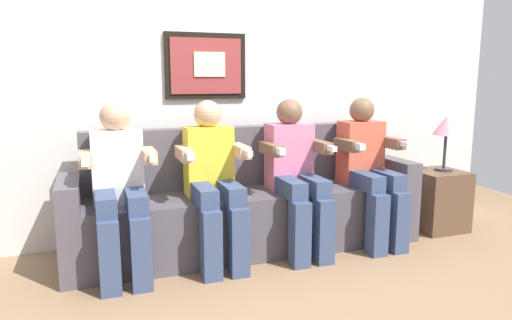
{
  "coord_description": "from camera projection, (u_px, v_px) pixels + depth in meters",
  "views": [
    {
      "loc": [
        -1.06,
        -2.82,
        1.25
      ],
      "look_at": [
        0.0,
        0.15,
        0.7
      ],
      "focal_mm": 32.49,
      "sensor_mm": 36.0,
      "label": 1
    }
  ],
  "objects": [
    {
      "name": "ground_plane",
      "position": [
        263.0,
        264.0,
        3.18
      ],
      "size": [
        6.48,
        6.48,
        0.0
      ],
      "primitive_type": "plane",
      "color": "#8C6B4C"
    },
    {
      "name": "back_wall_assembly",
      "position": [
        229.0,
        73.0,
        3.66
      ],
      "size": [
        4.99,
        0.1,
        2.6
      ],
      "color": "silver",
      "rests_on": "ground_plane"
    },
    {
      "name": "couch",
      "position": [
        248.0,
        208.0,
        3.43
      ],
      "size": [
        2.59,
        0.58,
        0.9
      ],
      "color": "#514C56",
      "rests_on": "ground_plane"
    },
    {
      "name": "person_leftmost",
      "position": [
        119.0,
        183.0,
        2.92
      ],
      "size": [
        0.46,
        0.56,
        1.11
      ],
      "color": "white",
      "rests_on": "ground_plane"
    },
    {
      "name": "person_left_center",
      "position": [
        213.0,
        176.0,
        3.12
      ],
      "size": [
        0.46,
        0.56,
        1.11
      ],
      "color": "yellow",
      "rests_on": "ground_plane"
    },
    {
      "name": "person_right_center",
      "position": [
        296.0,
        170.0,
        3.32
      ],
      "size": [
        0.46,
        0.56,
        1.11
      ],
      "color": "pink",
      "rests_on": "ground_plane"
    },
    {
      "name": "person_rightmost",
      "position": [
        368.0,
        165.0,
        3.53
      ],
      "size": [
        0.46,
        0.56,
        1.11
      ],
      "color": "#D8593F",
      "rests_on": "ground_plane"
    },
    {
      "name": "side_table_right",
      "position": [
        437.0,
        200.0,
        3.89
      ],
      "size": [
        0.4,
        0.4,
        0.5
      ],
      "color": "brown",
      "rests_on": "ground_plane"
    },
    {
      "name": "table_lamp",
      "position": [
        446.0,
        128.0,
        3.8
      ],
      "size": [
        0.22,
        0.22,
        0.46
      ],
      "color": "#333338",
      "rests_on": "side_table_right"
    }
  ]
}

